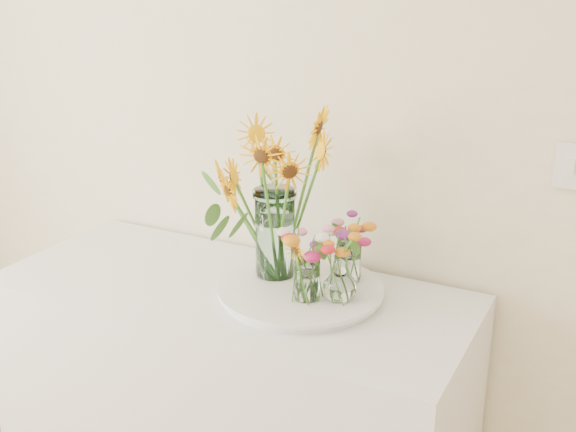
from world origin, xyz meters
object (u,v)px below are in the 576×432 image
Objects in this scene: small_vase_b at (340,278)px; tray at (301,292)px; mason_jar at (275,233)px; small_vase_a at (307,280)px; small_vase_c at (349,262)px; counter at (234,419)px.

tray is at bearing 170.67° from small_vase_b.
small_vase_a is at bearing -34.00° from mason_jar.
small_vase_a is at bearing -107.08° from small_vase_c.
mason_jar is 0.20m from small_vase_a.
small_vase_b is 0.13m from small_vase_c.
counter is 11.73× the size of small_vase_a.
small_vase_b is at bearing -9.33° from tray.
small_vase_b reaches higher than small_vase_a.
small_vase_c is (0.31, 0.15, 0.53)m from counter.
mason_jar is (0.10, 0.09, 0.61)m from counter.
small_vase_b is (0.13, -0.02, 0.08)m from tray.
mason_jar is 2.23× the size of small_vase_a.
counter is 5.26× the size of mason_jar.
tray is 0.11m from small_vase_a.
small_vase_c is at bearing 47.08° from tray.
counter is 11.70× the size of small_vase_c.
tray is (0.21, 0.04, 0.46)m from counter.
small_vase_a is 0.18m from small_vase_c.
small_vase_c is at bearing 26.35° from counter.
tray is 0.18m from mason_jar.
small_vase_c is at bearing 101.94° from small_vase_b.
small_vase_b is at bearing 3.88° from counter.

